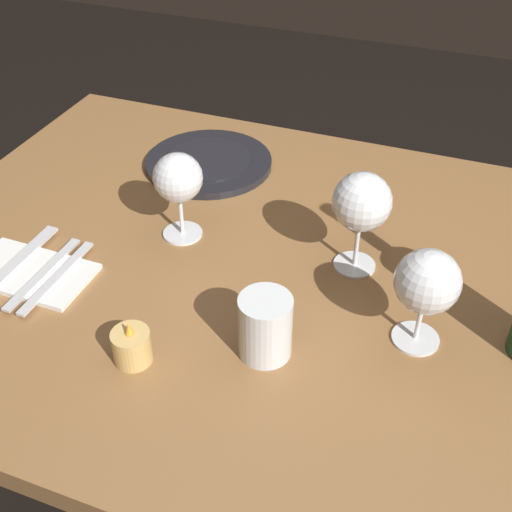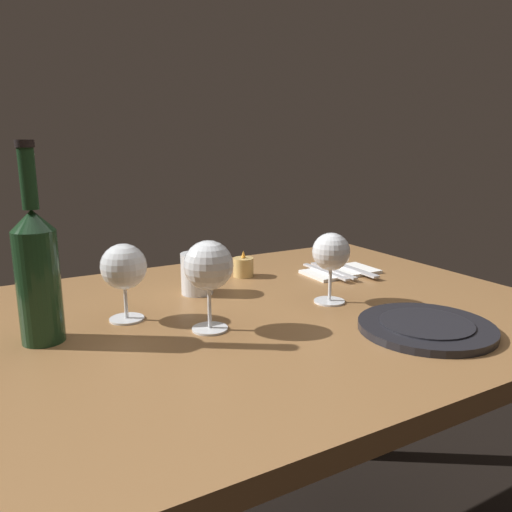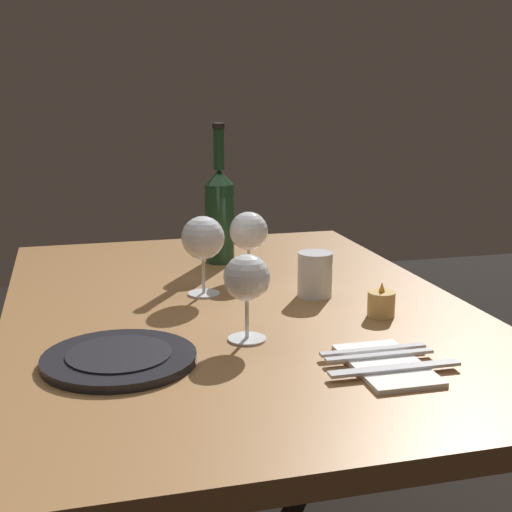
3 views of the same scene
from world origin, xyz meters
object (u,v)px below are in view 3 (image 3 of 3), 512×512
at_px(wine_glass_left, 203,239).
at_px(dinner_plate, 119,358).
at_px(wine_bottle, 220,212).
at_px(fork_inner, 380,355).
at_px(votive_candle, 381,305).
at_px(folded_napkin, 386,365).
at_px(water_tumbler, 315,277).
at_px(fork_outer, 373,350).
at_px(wine_glass_centre, 249,232).
at_px(table_knife, 395,368).
at_px(wine_glass_right, 247,280).

xyz_separation_m(wine_glass_left, dinner_plate, (0.34, -0.20, -0.11)).
bearing_deg(wine_glass_left, wine_bottle, 161.14).
bearing_deg(wine_bottle, fork_inner, 8.54).
distance_m(votive_candle, folded_napkin, 0.26).
bearing_deg(folded_napkin, wine_bottle, -171.75).
relative_size(water_tumbler, fork_outer, 0.51).
bearing_deg(wine_glass_centre, votive_candle, 26.12).
relative_size(wine_bottle, dinner_plate, 1.39).
distance_m(folded_napkin, fork_inner, 0.03).
relative_size(wine_glass_centre, table_knife, 0.71).
distance_m(wine_bottle, dinner_plate, 0.69).
xyz_separation_m(wine_glass_centre, table_knife, (0.61, 0.07, -0.09)).
distance_m(fork_outer, table_knife, 0.08).
distance_m(wine_bottle, table_knife, 0.78).
bearing_deg(fork_outer, wine_bottle, -171.16).
xyz_separation_m(wine_bottle, table_knife, (0.76, 0.11, -0.11)).
distance_m(fork_inner, table_knife, 0.06).
bearing_deg(table_knife, wine_glass_left, -158.05).
distance_m(wine_glass_left, votive_candle, 0.39).
xyz_separation_m(wine_glass_centre, folded_napkin, (0.58, 0.07, -0.10)).
distance_m(wine_glass_left, table_knife, 0.54).
height_order(wine_glass_right, wine_glass_centre, wine_glass_right).
bearing_deg(votive_candle, wine_bottle, -157.76).
height_order(water_tumbler, votive_candle, water_tumbler).
height_order(wine_glass_left, table_knife, wine_glass_left).
relative_size(fork_inner, table_knife, 0.86).
xyz_separation_m(folded_napkin, table_knife, (0.03, 0.00, 0.01)).
bearing_deg(folded_napkin, wine_glass_right, -134.34).
distance_m(wine_glass_right, folded_napkin, 0.27).
relative_size(dinner_plate, folded_napkin, 1.28).
distance_m(wine_bottle, votive_candle, 0.55).
height_order(wine_glass_left, water_tumbler, wine_glass_left).
bearing_deg(wine_glass_left, votive_candle, 52.42).
height_order(fork_inner, fork_outer, same).
distance_m(wine_glass_centre, dinner_plate, 0.57).
bearing_deg(wine_glass_right, water_tumbler, 137.73).
relative_size(wine_glass_centre, votive_candle, 2.23).
height_order(wine_bottle, folded_napkin, wine_bottle).
bearing_deg(dinner_plate, folded_napkin, 72.59).
height_order(folded_napkin, table_knife, table_knife).
bearing_deg(water_tumbler, table_knife, -2.88).
bearing_deg(fork_inner, fork_outer, 180.00).
distance_m(votive_candle, dinner_plate, 0.51).
bearing_deg(water_tumbler, wine_glass_left, -107.41).
bearing_deg(fork_outer, table_knife, 0.00).
height_order(wine_glass_centre, water_tumbler, wine_glass_centre).
bearing_deg(votive_candle, fork_inner, -24.87).
height_order(folded_napkin, fork_inner, fork_inner).
bearing_deg(folded_napkin, fork_inner, 180.00).
distance_m(folded_napkin, fork_outer, 0.05).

